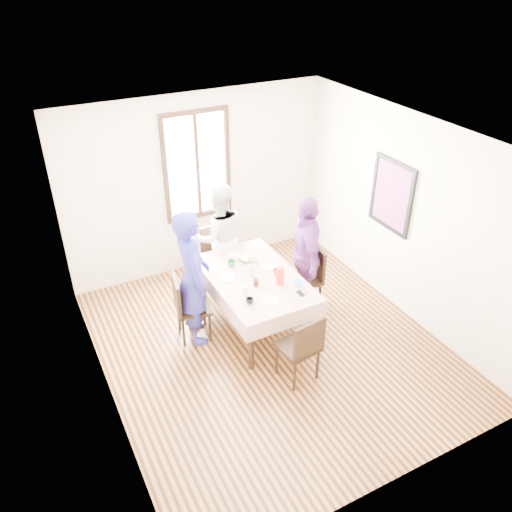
{
  "coord_description": "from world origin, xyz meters",
  "views": [
    {
      "loc": [
        -2.48,
        -4.39,
        4.4
      ],
      "look_at": [
        0.02,
        0.42,
        1.1
      ],
      "focal_mm": 36.18,
      "sensor_mm": 36.0,
      "label": 1
    }
  ],
  "objects_px": {
    "chair_right": "(304,279)",
    "person_right": "(304,255)",
    "chair_far": "(220,258)",
    "dining_table": "(254,301)",
    "person_left": "(192,278)",
    "chair_left": "(193,307)",
    "chair_near": "(298,346)",
    "person_far": "(220,237)"
  },
  "relations": [
    {
      "from": "chair_right",
      "to": "person_right",
      "type": "xyz_separation_m",
      "value": [
        -0.02,
        0.0,
        0.39
      ]
    },
    {
      "from": "dining_table",
      "to": "person_right",
      "type": "height_order",
      "value": "person_right"
    },
    {
      "from": "person_right",
      "to": "chair_right",
      "type": "bearing_deg",
      "value": 110.67
    },
    {
      "from": "person_left",
      "to": "person_far",
      "type": "height_order",
      "value": "person_left"
    },
    {
      "from": "chair_near",
      "to": "chair_right",
      "type": "bearing_deg",
      "value": 47.71
    },
    {
      "from": "chair_left",
      "to": "chair_right",
      "type": "relative_size",
      "value": 1.0
    },
    {
      "from": "chair_right",
      "to": "person_right",
      "type": "height_order",
      "value": "person_right"
    },
    {
      "from": "chair_right",
      "to": "person_left",
      "type": "distance_m",
      "value": 1.64
    },
    {
      "from": "chair_left",
      "to": "person_right",
      "type": "height_order",
      "value": "person_right"
    },
    {
      "from": "chair_far",
      "to": "chair_near",
      "type": "xyz_separation_m",
      "value": [
        0.0,
        -2.18,
        0.0
      ]
    },
    {
      "from": "chair_far",
      "to": "person_left",
      "type": "distance_m",
      "value": 1.3
    },
    {
      "from": "chair_left",
      "to": "person_left",
      "type": "xyz_separation_m",
      "value": [
        0.02,
        0.0,
        0.45
      ]
    },
    {
      "from": "chair_far",
      "to": "person_left",
      "type": "xyz_separation_m",
      "value": [
        -0.77,
        -0.94,
        0.45
      ]
    },
    {
      "from": "chair_near",
      "to": "person_right",
      "type": "bearing_deg",
      "value": 48.43
    },
    {
      "from": "chair_near",
      "to": "dining_table",
      "type": "bearing_deg",
      "value": 82.64
    },
    {
      "from": "person_left",
      "to": "person_far",
      "type": "xyz_separation_m",
      "value": [
        0.77,
        0.92,
        -0.1
      ]
    },
    {
      "from": "dining_table",
      "to": "person_left",
      "type": "distance_m",
      "value": 0.95
    },
    {
      "from": "chair_right",
      "to": "chair_far",
      "type": "height_order",
      "value": "same"
    },
    {
      "from": "person_left",
      "to": "person_right",
      "type": "height_order",
      "value": "person_left"
    },
    {
      "from": "dining_table",
      "to": "chair_near",
      "type": "xyz_separation_m",
      "value": [
        0.0,
        -1.09,
        0.08
      ]
    },
    {
      "from": "dining_table",
      "to": "chair_far",
      "type": "relative_size",
      "value": 1.74
    },
    {
      "from": "chair_left",
      "to": "dining_table",
      "type": "bearing_deg",
      "value": 89.36
    },
    {
      "from": "chair_right",
      "to": "chair_far",
      "type": "relative_size",
      "value": 1.0
    },
    {
      "from": "dining_table",
      "to": "chair_far",
      "type": "height_order",
      "value": "chair_far"
    },
    {
      "from": "dining_table",
      "to": "chair_left",
      "type": "height_order",
      "value": "chair_left"
    },
    {
      "from": "dining_table",
      "to": "person_left",
      "type": "bearing_deg",
      "value": 169.14
    },
    {
      "from": "chair_left",
      "to": "chair_near",
      "type": "distance_m",
      "value": 1.47
    },
    {
      "from": "dining_table",
      "to": "person_far",
      "type": "relative_size",
      "value": 0.99
    },
    {
      "from": "person_far",
      "to": "person_right",
      "type": "xyz_separation_m",
      "value": [
        0.77,
        -1.02,
        0.04
      ]
    },
    {
      "from": "chair_near",
      "to": "chair_left",
      "type": "bearing_deg",
      "value": 115.36
    },
    {
      "from": "chair_near",
      "to": "person_far",
      "type": "height_order",
      "value": "person_far"
    },
    {
      "from": "chair_near",
      "to": "person_far",
      "type": "bearing_deg",
      "value": 82.64
    },
    {
      "from": "chair_near",
      "to": "person_left",
      "type": "height_order",
      "value": "person_left"
    },
    {
      "from": "person_far",
      "to": "person_right",
      "type": "height_order",
      "value": "person_right"
    },
    {
      "from": "chair_right",
      "to": "chair_far",
      "type": "bearing_deg",
      "value": 45.1
    },
    {
      "from": "person_far",
      "to": "person_left",
      "type": "bearing_deg",
      "value": 57.67
    },
    {
      "from": "chair_near",
      "to": "person_left",
      "type": "xyz_separation_m",
      "value": [
        -0.77,
        1.24,
        0.45
      ]
    },
    {
      "from": "dining_table",
      "to": "chair_far",
      "type": "distance_m",
      "value": 1.09
    },
    {
      "from": "chair_left",
      "to": "chair_far",
      "type": "relative_size",
      "value": 1.0
    },
    {
      "from": "chair_right",
      "to": "dining_table",
      "type": "bearing_deg",
      "value": 101.25
    },
    {
      "from": "chair_right",
      "to": "chair_far",
      "type": "distance_m",
      "value": 1.31
    },
    {
      "from": "chair_far",
      "to": "person_far",
      "type": "xyz_separation_m",
      "value": [
        0.0,
        -0.02,
        0.35
      ]
    }
  ]
}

